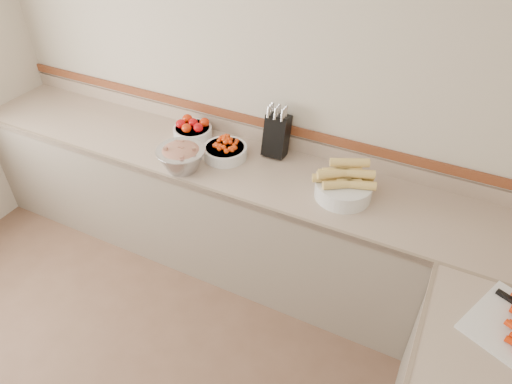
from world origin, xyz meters
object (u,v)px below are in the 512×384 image
at_px(rhubarb_bowl, 181,157).
at_px(tomato_bowl, 192,130).
at_px(knife_block, 277,134).
at_px(corn_bowl, 344,185).
at_px(cherry_tomato_bowl, 225,150).

bearing_deg(rhubarb_bowl, tomato_bowl, 112.97).
height_order(knife_block, tomato_bowl, knife_block).
distance_m(corn_bowl, rhubarb_bowl, 1.02).
height_order(tomato_bowl, cherry_tomato_bowl, cherry_tomato_bowl).
xyz_separation_m(cherry_tomato_bowl, rhubarb_bowl, (-0.18, -0.24, 0.04)).
relative_size(knife_block, corn_bowl, 0.97).
height_order(cherry_tomato_bowl, corn_bowl, corn_bowl).
distance_m(cherry_tomato_bowl, corn_bowl, 0.83).
height_order(tomato_bowl, corn_bowl, corn_bowl).
xyz_separation_m(cherry_tomato_bowl, corn_bowl, (0.83, -0.05, 0.03)).
height_order(knife_block, corn_bowl, knife_block).
bearing_deg(tomato_bowl, knife_block, 6.28).
bearing_deg(cherry_tomato_bowl, corn_bowl, -3.79).
relative_size(cherry_tomato_bowl, rhubarb_bowl, 0.94).
xyz_separation_m(corn_bowl, rhubarb_bowl, (-1.00, -0.19, 0.01)).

